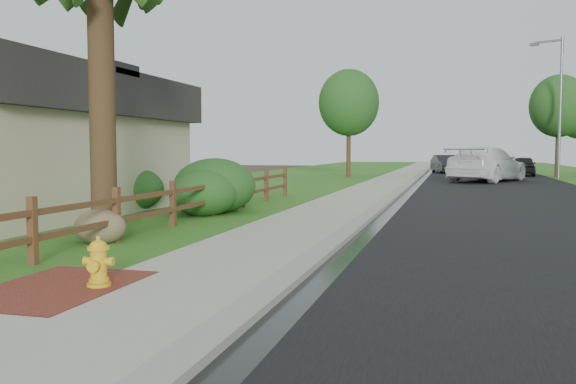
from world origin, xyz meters
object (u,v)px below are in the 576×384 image
(dark_car_mid, at_px, (523,166))
(streetlight, at_px, (558,99))
(white_suv, at_px, (487,164))
(ranch_fence, at_px, (194,198))
(fire_hydrant, at_px, (98,264))

(dark_car_mid, xyz_separation_m, streetlight, (1.35, -4.63, 4.12))
(white_suv, xyz_separation_m, streetlight, (4.18, 3.92, 3.83))
(dark_car_mid, bearing_deg, ranch_fence, 76.09)
(white_suv, relative_size, streetlight, 0.78)
(fire_hydrant, xyz_separation_m, streetlight, (10.25, 33.15, 4.42))
(white_suv, xyz_separation_m, dark_car_mid, (2.83, 8.56, -0.29))
(ranch_fence, xyz_separation_m, streetlight, (12.15, 25.93, 4.20))
(fire_hydrant, distance_m, streetlight, 34.98)
(streetlight, bearing_deg, white_suv, -136.84)
(dark_car_mid, relative_size, streetlight, 0.47)
(dark_car_mid, bearing_deg, fire_hydrant, 82.30)
(ranch_fence, height_order, dark_car_mid, dark_car_mid)
(ranch_fence, height_order, streetlight, streetlight)
(ranch_fence, bearing_deg, white_suv, 70.09)
(fire_hydrant, bearing_deg, dark_car_mid, 76.75)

